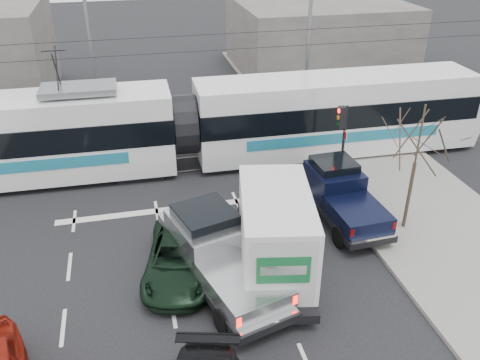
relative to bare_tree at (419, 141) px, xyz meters
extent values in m
plane|color=black|center=(-7.60, -2.50, -3.79)|extent=(120.00, 120.00, 0.00)
cube|color=gray|center=(1.40, -2.50, -3.72)|extent=(6.00, 60.00, 0.15)
cube|color=#33302D|center=(-7.60, 7.50, -3.78)|extent=(60.00, 1.60, 0.03)
cube|color=slate|center=(4.40, 21.50, -1.29)|extent=(12.00, 10.00, 5.00)
cylinder|color=#47382B|center=(0.00, 0.00, -2.27)|extent=(0.14, 0.14, 2.75)
cylinder|color=#47382B|center=(0.00, 0.00, 0.23)|extent=(0.07, 0.07, 2.25)
cylinder|color=black|center=(-1.00, 4.00, -1.84)|extent=(0.12, 0.12, 3.60)
cube|color=black|center=(-1.20, 4.00, -0.54)|extent=(0.28, 0.28, 0.95)
cylinder|color=#FF0C07|center=(-1.35, 4.00, -0.24)|extent=(0.06, 0.20, 0.20)
cylinder|color=orange|center=(-1.35, 4.00, -0.54)|extent=(0.06, 0.20, 0.20)
cylinder|color=#05330C|center=(-1.35, 4.00, -0.84)|extent=(0.06, 0.20, 0.20)
cube|color=white|center=(-1.02, 3.85, -1.34)|extent=(0.02, 0.30, 0.40)
cylinder|color=slate|center=(-0.10, 11.50, 0.71)|extent=(0.20, 0.20, 9.00)
cylinder|color=slate|center=(-11.60, 13.50, 0.71)|extent=(0.20, 0.20, 9.00)
cylinder|color=black|center=(-7.60, 7.50, 1.71)|extent=(60.00, 0.03, 0.03)
cylinder|color=black|center=(-7.60, 7.50, 2.41)|extent=(60.00, 0.03, 0.03)
cube|color=white|center=(-15.00, 7.50, -2.69)|extent=(13.80, 3.10, 1.67)
cube|color=black|center=(-15.00, 7.50, -1.40)|extent=(13.87, 3.13, 1.14)
cube|color=white|center=(-15.00, 7.50, -0.38)|extent=(13.80, 2.99, 1.06)
cube|color=#1B6E88|center=(-15.03, 6.04, -2.39)|extent=(9.63, 0.17, 0.53)
cube|color=white|center=(-0.05, 7.26, -2.69)|extent=(13.80, 3.10, 1.67)
cube|color=black|center=(-0.05, 7.26, -1.40)|extent=(13.87, 3.13, 1.14)
cube|color=white|center=(-0.05, 7.26, -0.38)|extent=(13.80, 2.99, 1.06)
cube|color=#1B6E88|center=(-0.07, 5.80, -2.39)|extent=(9.63, 0.17, 0.53)
cylinder|color=black|center=(-7.53, 7.38, -1.63)|extent=(1.11, 2.79, 2.77)
cube|color=slate|center=(-12.01, 7.45, 0.40)|extent=(3.23, 1.78, 0.27)
cube|color=black|center=(-9.77, 7.41, -3.60)|extent=(2.18, 2.49, 0.38)
cube|color=black|center=(-5.28, 7.34, -3.60)|extent=(2.18, 2.49, 0.38)
cube|color=black|center=(3.69, 7.20, -3.60)|extent=(2.18, 2.49, 0.38)
cube|color=black|center=(-7.54, -1.61, -3.21)|extent=(3.73, 6.49, 0.26)
cube|color=#A4A7A9|center=(-7.84, -0.55, -2.47)|extent=(2.71, 3.05, 1.22)
cube|color=black|center=(-7.87, -0.45, -1.83)|extent=(2.24, 2.27, 0.58)
cube|color=#A4A7A9|center=(-8.25, 0.86, -2.71)|extent=(2.24, 1.62, 0.58)
cube|color=#A4A7A9|center=(-7.16, -2.91, -2.79)|extent=(2.76, 3.23, 0.69)
cube|color=silver|center=(-6.72, -4.45, -3.07)|extent=(1.92, 0.72, 0.19)
cube|color=#FF0C07|center=(-7.65, -4.59, -2.68)|extent=(0.17, 0.12, 0.30)
cube|color=#FF0C07|center=(-5.86, -4.07, -2.68)|extent=(0.17, 0.12, 0.30)
cylinder|color=black|center=(-9.01, 0.00, -3.37)|extent=(0.52, 0.90, 0.85)
cylinder|color=black|center=(-7.14, 0.54, -3.37)|extent=(0.52, 0.90, 0.85)
cylinder|color=black|center=(-7.93, -3.77, -3.37)|extent=(0.52, 0.90, 0.85)
cylinder|color=black|center=(-6.06, -3.23, -3.37)|extent=(0.52, 0.90, 0.85)
cube|color=black|center=(-5.64, -1.06, -3.29)|extent=(3.39, 6.74, 0.32)
cube|color=white|center=(-5.18, 1.34, -2.51)|extent=(2.35, 1.91, 1.47)
cube|color=black|center=(-5.15, 1.46, -1.95)|extent=(1.97, 1.35, 0.55)
cube|color=silver|center=(-5.76, -1.70, -1.93)|extent=(3.00, 4.71, 2.71)
cube|color=silver|center=(-6.17, -3.83, -1.93)|extent=(1.91, 0.41, 2.39)
cube|color=#166030|center=(-6.18, -3.87, -1.71)|extent=(1.52, 0.31, 0.92)
cube|color=black|center=(-6.21, -4.03, -3.38)|extent=(1.99, 0.60, 0.17)
cylinder|color=black|center=(-6.20, 1.14, -3.38)|extent=(0.43, 0.86, 0.83)
cylinder|color=black|center=(-4.30, 0.77, -3.38)|extent=(0.43, 0.86, 0.83)
cylinder|color=black|center=(-6.93, -2.65, -3.33)|extent=(0.45, 0.95, 0.92)
cylinder|color=black|center=(-5.03, -3.02, -3.33)|extent=(0.45, 0.95, 0.92)
cube|color=black|center=(-2.10, 1.18, -3.23)|extent=(2.17, 5.21, 0.26)
cube|color=black|center=(-2.15, 2.10, -2.51)|extent=(1.97, 2.25, 1.18)
cube|color=black|center=(-2.16, 2.20, -1.90)|extent=(1.69, 1.62, 0.56)
cube|color=black|center=(-2.22, 3.33, -2.75)|extent=(1.84, 1.02, 0.56)
cube|color=black|center=(-2.04, 0.06, -2.82)|extent=(1.98, 2.40, 0.66)
cube|color=silver|center=(-1.97, -1.27, -3.10)|extent=(1.75, 0.28, 0.18)
cube|color=#590505|center=(-2.80, -1.21, -2.72)|extent=(0.15, 0.09, 0.29)
cube|color=#590505|center=(-1.14, -1.12, -2.72)|extent=(0.15, 0.09, 0.29)
cylinder|color=black|center=(-3.06, 2.77, -3.38)|extent=(0.33, 0.83, 0.82)
cylinder|color=black|center=(-1.32, 2.86, -3.38)|extent=(0.33, 0.83, 0.82)
cylinder|color=black|center=(-2.88, -0.50, -3.38)|extent=(0.33, 0.83, 0.82)
cylinder|color=black|center=(-1.14, -0.40, -3.38)|extent=(0.33, 0.83, 0.82)
imported|color=black|center=(-8.83, -0.71, -3.14)|extent=(3.13, 5.08, 1.31)
camera|label=1|loc=(-9.94, -14.69, 7.41)|focal=38.00mm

